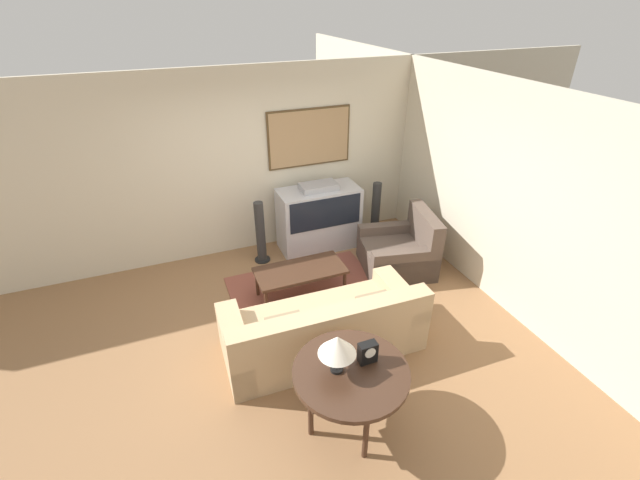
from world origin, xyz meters
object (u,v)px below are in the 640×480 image
(couch, at_px, (324,330))
(table_lamp, at_px, (337,346))
(speaker_tower_right, at_px, (375,212))
(speaker_tower_left, at_px, (261,234))
(console_table, at_px, (351,376))
(tv, at_px, (319,218))
(armchair, at_px, (400,252))
(mantel_clock, at_px, (368,352))
(coffee_table, at_px, (300,272))

(couch, xyz_separation_m, table_lamp, (-0.27, -0.96, 0.72))
(speaker_tower_right, bearing_deg, table_lamp, -123.62)
(speaker_tower_left, bearing_deg, console_table, -89.93)
(speaker_tower_left, bearing_deg, tv, 4.72)
(armchair, xyz_separation_m, console_table, (-1.80, -2.13, 0.38))
(tv, relative_size, speaker_tower_left, 1.28)
(console_table, relative_size, table_lamp, 2.66)
(tv, bearing_deg, speaker_tower_left, -175.28)
(armchair, distance_m, console_table, 2.81)
(console_table, xyz_separation_m, speaker_tower_right, (1.88, 3.06, -0.20))
(tv, bearing_deg, speaker_tower_right, -4.72)
(table_lamp, height_order, speaker_tower_right, table_lamp)
(mantel_clock, relative_size, speaker_tower_left, 0.21)
(couch, height_order, coffee_table, couch)
(table_lamp, xyz_separation_m, mantel_clock, (0.29, -0.00, -0.18))
(couch, distance_m, console_table, 1.09)
(couch, bearing_deg, console_table, 82.52)
(couch, height_order, speaker_tower_left, speaker_tower_left)
(tv, bearing_deg, table_lamp, -108.87)
(couch, distance_m, armchair, 1.98)
(armchair, bearing_deg, coffee_table, -73.66)
(tv, height_order, coffee_table, tv)
(coffee_table, distance_m, speaker_tower_right, 1.95)
(tv, height_order, mantel_clock, tv)
(couch, height_order, mantel_clock, mantel_clock)
(coffee_table, distance_m, mantel_clock, 2.01)
(couch, bearing_deg, mantel_clock, 92.53)
(mantel_clock, bearing_deg, armchair, 51.95)
(speaker_tower_right, bearing_deg, coffee_table, -147.59)
(armchair, height_order, speaker_tower_left, speaker_tower_left)
(mantel_clock, bearing_deg, tv, 76.09)
(table_lamp, height_order, mantel_clock, table_lamp)
(tv, bearing_deg, mantel_clock, -103.91)
(coffee_table, bearing_deg, couch, -94.84)
(armchair, bearing_deg, speaker_tower_left, -105.03)
(tv, xyz_separation_m, coffee_table, (-0.70, -1.12, -0.11))
(armchair, relative_size, speaker_tower_left, 1.18)
(console_table, relative_size, speaker_tower_left, 1.06)
(armchair, xyz_separation_m, speaker_tower_right, (0.08, 0.93, 0.18))
(armchair, bearing_deg, console_table, -27.93)
(mantel_clock, xyz_separation_m, speaker_tower_left, (-0.18, 3.01, -0.37))
(armchair, relative_size, console_table, 1.11)
(tv, distance_m, speaker_tower_left, 0.95)
(tv, xyz_separation_m, speaker_tower_right, (0.94, -0.08, -0.05))
(tv, relative_size, mantel_clock, 6.13)
(console_table, xyz_separation_m, mantel_clock, (0.18, 0.05, 0.17))
(coffee_table, distance_m, table_lamp, 2.09)
(tv, relative_size, table_lamp, 3.21)
(armchair, bearing_deg, speaker_tower_right, -172.88)
(couch, bearing_deg, speaker_tower_right, -128.74)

